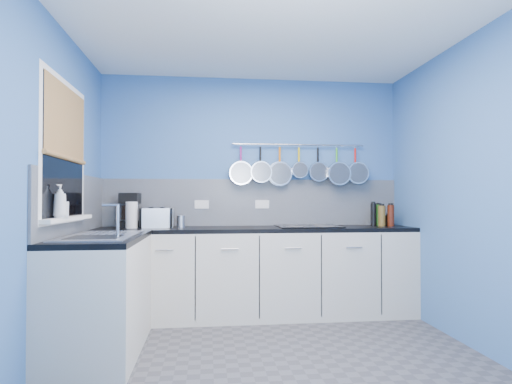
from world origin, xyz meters
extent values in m
cube|color=#47474C|center=(0.00, 0.00, -0.01)|extent=(3.20, 3.00, 0.02)
cube|color=white|center=(0.00, 0.00, 2.51)|extent=(3.20, 3.00, 0.02)
cube|color=#3C68A7|center=(0.00, 1.51, 1.25)|extent=(3.20, 0.02, 2.50)
cube|color=#3C68A7|center=(0.00, -1.51, 1.25)|extent=(3.20, 0.02, 2.50)
cube|color=#3C68A7|center=(-1.61, 0.00, 1.25)|extent=(0.02, 3.00, 2.50)
cube|color=#3C68A7|center=(1.61, 0.00, 1.25)|extent=(0.02, 3.00, 2.50)
cube|color=gray|center=(0.00, 1.49, 1.15)|extent=(3.20, 0.02, 0.50)
cube|color=gray|center=(-1.59, 0.60, 1.15)|extent=(0.02, 1.80, 0.50)
cube|color=beige|center=(0.00, 1.20, 0.43)|extent=(3.20, 0.60, 0.86)
cube|color=black|center=(0.00, 1.20, 0.88)|extent=(3.20, 0.60, 0.04)
cube|color=beige|center=(-1.30, 0.30, 0.43)|extent=(0.60, 1.20, 0.86)
cube|color=black|center=(-1.30, 0.30, 0.88)|extent=(0.60, 1.20, 0.04)
cube|color=white|center=(-1.58, 0.30, 1.55)|extent=(0.01, 1.00, 1.10)
cube|color=black|center=(-1.57, 0.30, 1.55)|extent=(0.01, 0.90, 1.00)
cube|color=#B67D3F|center=(-1.56, 0.30, 1.77)|extent=(0.01, 0.90, 0.55)
cube|color=white|center=(-1.55, 0.30, 1.04)|extent=(0.10, 0.98, 0.03)
cube|color=silver|center=(-1.30, 0.30, 0.90)|extent=(0.50, 0.95, 0.01)
cube|color=white|center=(-0.55, 1.48, 1.13)|extent=(0.15, 0.01, 0.09)
cube|color=white|center=(0.10, 1.48, 1.13)|extent=(0.15, 0.01, 0.09)
cylinder|color=silver|center=(0.50, 1.45, 1.78)|extent=(1.45, 0.02, 0.02)
imported|color=white|center=(-1.53, 0.07, 1.17)|extent=(0.11, 0.11, 0.24)
imported|color=white|center=(-1.53, 0.13, 1.14)|extent=(0.09, 0.10, 0.17)
cylinder|color=white|center=(-1.23, 1.20, 1.03)|extent=(0.12, 0.12, 0.26)
cube|color=silver|center=(-0.99, 1.26, 1.00)|extent=(0.33, 0.23, 0.19)
cylinder|color=silver|center=(-0.76, 1.26, 0.96)|extent=(0.09, 0.09, 0.12)
cube|color=black|center=(0.54, 1.22, 0.91)|extent=(0.63, 0.55, 0.01)
cylinder|color=black|center=(1.46, 1.32, 0.96)|extent=(0.07, 0.07, 0.11)
cylinder|color=#265919|center=(1.36, 1.34, 1.01)|extent=(0.07, 0.07, 0.23)
cylinder|color=black|center=(1.29, 1.32, 1.02)|extent=(0.06, 0.06, 0.24)
cylinder|color=#4C190C|center=(1.44, 1.21, 1.01)|extent=(0.07, 0.07, 0.22)
cylinder|color=brown|center=(1.35, 1.23, 1.01)|extent=(0.07, 0.07, 0.22)
camera|label=1|loc=(-0.49, -3.07, 1.18)|focal=29.71mm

